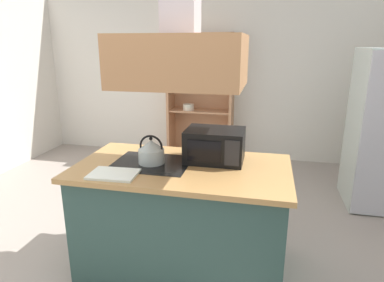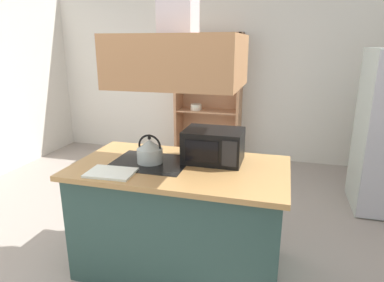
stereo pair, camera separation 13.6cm
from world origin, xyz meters
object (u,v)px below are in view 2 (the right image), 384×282
Objects in this scene: microwave at (213,146)px; kettle at (150,151)px; dish_cabinet at (209,105)px; cutting_board at (111,173)px.

kettle is at bearing -160.37° from microwave.
microwave is at bearing -76.35° from dish_cabinet.
dish_cabinet is 3.12m from cutting_board.
cutting_board is at bearing -90.31° from dish_cabinet.
microwave is (0.66, 0.47, 0.12)m from cutting_board.
cutting_board is at bearing -120.99° from kettle.
dish_cabinet is at bearing 89.69° from cutting_board.
kettle reaches higher than cutting_board.
dish_cabinet is 4.28× the size of microwave.
cutting_board is 0.74× the size of microwave.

